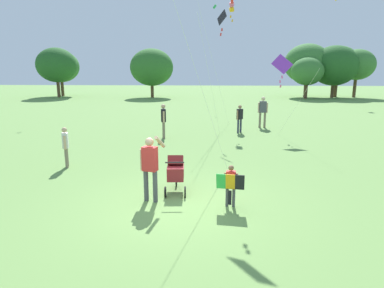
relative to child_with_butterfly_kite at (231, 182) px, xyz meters
name	(u,v)px	position (x,y,z in m)	size (l,w,h in m)	color
ground_plane	(174,206)	(-1.37, -0.01, -0.62)	(120.00, 120.00, 0.00)	#668E47
treeline_distant	(239,65)	(2.77, 32.17, 3.02)	(39.15, 6.30, 6.11)	brown
child_with_butterfly_kite	(231,182)	(0.00, 0.00, 0.00)	(0.67, 0.38, 1.04)	#4C4C51
person_adult_flyer	(150,163)	(-1.98, 0.25, 0.37)	(0.62, 0.50, 1.72)	#4C4C51
stroller	(176,170)	(-1.43, 0.97, -0.02)	(0.58, 1.10, 1.03)	black
kite_orange_delta	(221,22)	(-0.03, 9.49, 4.86)	(1.33, 3.23, 6.14)	black
kite_green_novelty	(283,67)	(2.97, 9.15, 2.76)	(1.30, 3.55, 4.00)	purple
kite_blue_high	(231,9)	(0.61, 12.40, 5.95)	(2.00, 3.87, 6.96)	pink
person_sitting_far	(65,144)	(-5.37, 3.07, 0.19)	(0.27, 0.42, 1.38)	#7F705B
person_couple_left	(263,110)	(2.47, 11.35, 0.41)	(0.56, 0.25, 1.75)	#7F705B
person_kid_running	(240,116)	(1.04, 9.74, 0.23)	(0.35, 0.37, 1.45)	#33384C
person_back_turned	(163,118)	(-2.73, 8.10, 0.34)	(0.28, 0.52, 1.64)	#7F705B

